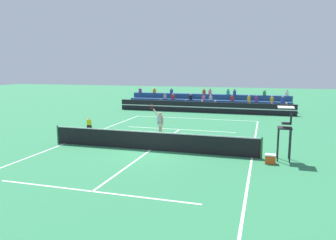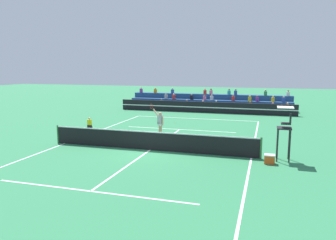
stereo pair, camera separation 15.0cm
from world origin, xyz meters
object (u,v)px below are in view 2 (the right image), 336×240
object	(u,v)px
umpire_chair	(285,126)
tennis_player	(160,123)
equipment_cooler	(270,159)
ball_kid_courtside	(90,124)
tennis_ball	(175,123)

from	to	relation	value
umpire_chair	tennis_player	xyz separation A→B (m)	(-7.49, 3.15, -0.74)
equipment_cooler	tennis_player	bearing A→B (deg)	150.07
ball_kid_courtside	tennis_ball	distance (m)	6.97
umpire_chair	tennis_player	distance (m)	8.16
ball_kid_courtside	tennis_ball	bearing A→B (deg)	37.46
umpire_chair	ball_kid_courtside	world-z (taller)	umpire_chair
tennis_ball	equipment_cooler	distance (m)	12.38
tennis_ball	ball_kid_courtside	bearing A→B (deg)	-142.54
umpire_chair	equipment_cooler	bearing A→B (deg)	-130.50
ball_kid_courtside	equipment_cooler	distance (m)	14.17
umpire_chair	ball_kid_courtside	distance (m)	14.56
tennis_player	equipment_cooler	bearing A→B (deg)	-29.93
ball_kid_courtside	tennis_player	bearing A→B (deg)	-15.42
ball_kid_courtside	equipment_cooler	xyz separation A→B (m)	(13.00, -5.63, -0.10)
ball_kid_courtside	tennis_player	world-z (taller)	tennis_player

